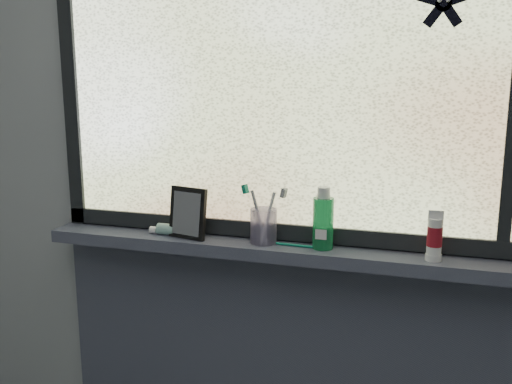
{
  "coord_description": "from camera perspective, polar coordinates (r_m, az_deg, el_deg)",
  "views": [
    {
      "loc": [
        0.39,
        -0.4,
        1.54
      ],
      "look_at": [
        -0.06,
        1.05,
        1.22
      ],
      "focal_mm": 40.0,
      "sensor_mm": 36.0,
      "label": 1
    }
  ],
  "objects": [
    {
      "name": "starfish_sticker",
      "position": [
        1.68,
        18.25,
        17.51
      ],
      "size": [
        0.15,
        0.02,
        0.15
      ],
      "primitive_type": null,
      "color": "black",
      "rests_on": "window_pane"
    },
    {
      "name": "wall_back",
      "position": [
        1.77,
        4.19,
        2.46
      ],
      "size": [
        3.0,
        0.01,
        2.5
      ],
      "primitive_type": "cube",
      "color": "#9EA3A8",
      "rests_on": "ground"
    },
    {
      "name": "vanity_mirror",
      "position": [
        1.82,
        -6.83,
        -2.09
      ],
      "size": [
        0.14,
        0.09,
        0.16
      ],
      "primitive_type": "cube",
      "rotation": [
        0.0,
        0.0,
        -0.23
      ],
      "color": "black",
      "rests_on": "windowsill"
    },
    {
      "name": "frame_left",
      "position": [
        2.04,
        -18.03,
        11.06
      ],
      "size": [
        0.05,
        0.03,
        1.1
      ],
      "primitive_type": "cube",
      "color": "black",
      "rests_on": "wall_back"
    },
    {
      "name": "toothbrush_lying",
      "position": [
        1.74,
        4.37,
        -5.31
      ],
      "size": [
        0.18,
        0.03,
        0.01
      ],
      "primitive_type": null,
      "rotation": [
        0.0,
        0.0,
        -0.04
      ],
      "color": "#0D785C",
      "rests_on": "windowsill"
    },
    {
      "name": "toothbrush_cup",
      "position": [
        1.76,
        0.76,
        -3.42
      ],
      "size": [
        0.1,
        0.1,
        0.11
      ],
      "primitive_type": "cylinder",
      "rotation": [
        0.0,
        0.0,
        -0.31
      ],
      "color": "#A79BCD",
      "rests_on": "windowsill"
    },
    {
      "name": "frame_bottom",
      "position": [
        1.79,
        3.9,
        -4.01
      ],
      "size": [
        1.6,
        0.03,
        0.05
      ],
      "primitive_type": "cube",
      "color": "black",
      "rests_on": "windowsill"
    },
    {
      "name": "toothpaste_tube",
      "position": [
        1.87,
        -8.26,
        -3.76
      ],
      "size": [
        0.21,
        0.06,
        0.04
      ],
      "primitive_type": null,
      "rotation": [
        0.0,
        0.0,
        -0.09
      ],
      "color": "silver",
      "rests_on": "windowsill"
    },
    {
      "name": "cream_tube",
      "position": [
        1.67,
        17.45,
        -4.03
      ],
      "size": [
        0.04,
        0.04,
        0.1
      ],
      "primitive_type": "cylinder",
      "rotation": [
        0.0,
        0.0,
        -0.04
      ],
      "color": "silver",
      "rests_on": "windowsill"
    },
    {
      "name": "window_pane",
      "position": [
        1.72,
        4.16,
        11.56
      ],
      "size": [
        1.5,
        0.01,
        1.0
      ],
      "primitive_type": "cube",
      "color": "silver",
      "rests_on": "wall_back"
    },
    {
      "name": "windowsill",
      "position": [
        1.76,
        3.52,
        -5.99
      ],
      "size": [
        1.62,
        0.14,
        0.04
      ],
      "primitive_type": "cube",
      "color": "#43475A",
      "rests_on": "wall_back"
    },
    {
      "name": "mouthwash_bottle",
      "position": [
        1.71,
        6.74,
        -2.6
      ],
      "size": [
        0.08,
        0.08,
        0.15
      ],
      "primitive_type": "cylinder",
      "rotation": [
        0.0,
        0.0,
        -0.36
      ],
      "color": "#1D9A53",
      "rests_on": "windowsill"
    }
  ]
}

